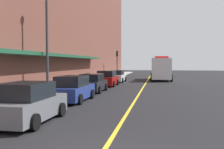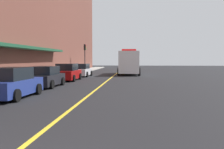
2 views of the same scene
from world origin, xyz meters
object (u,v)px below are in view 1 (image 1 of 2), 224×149
parked_car_3 (107,79)px  box_truck (161,69)px  street_lamp_left (47,35)px  parked_car_4 (117,76)px  parking_meter_1 (87,77)px  parked_car_2 (93,83)px  parked_car_0 (28,104)px  parked_car_1 (73,89)px  traffic_light_near (117,59)px

parked_car_3 → box_truck: bearing=-29.2°
box_truck → street_lamp_left: 22.46m
parked_car_4 → parking_meter_1: parked_car_4 is taller
parked_car_3 → street_lamp_left: size_ratio=0.62×
parked_car_2 → box_truck: box_truck is taller
parked_car_4 → box_truck: (5.75, 4.22, 0.86)m
box_truck → parked_car_0: bearing=-12.2°
box_truck → parked_car_4: bearing=-54.0°
parked_car_3 → street_lamp_left: (-2.06, -10.58, 3.62)m
parked_car_4 → parked_car_1: bearing=-179.5°
parked_car_3 → parked_car_1: bearing=179.9°
parked_car_0 → street_lamp_left: size_ratio=0.61×
parked_car_3 → parked_car_4: (0.04, 6.06, -0.05)m
parked_car_0 → parked_car_1: size_ratio=0.97×
parked_car_2 → street_lamp_left: (-1.93, -4.79, 3.66)m
parked_car_1 → parking_meter_1: bearing=10.2°
parked_car_0 → parking_meter_1: parked_car_0 is taller
parked_car_1 → parked_car_2: bearing=1.5°
parked_car_3 → parking_meter_1: parked_car_3 is taller
parked_car_4 → parked_car_0: bearing=-179.2°
parking_meter_1 → parked_car_0: bearing=-84.1°
parked_car_3 → parked_car_4: bearing=-0.2°
parked_car_1 → box_truck: size_ratio=0.57×
parked_car_0 → traffic_light_near: size_ratio=0.98×
box_truck → parking_meter_1: box_truck is taller
parked_car_4 → parking_meter_1: 8.90m
box_truck → traffic_light_near: (-7.19, 5.37, 1.56)m
parked_car_0 → parked_car_1: parked_car_0 is taller
parked_car_2 → parked_car_4: 11.84m
parked_car_4 → box_truck: 7.19m
street_lamp_left → parking_meter_1: bearing=85.6°
traffic_light_near → parked_car_1: bearing=-87.1°
parking_meter_1 → street_lamp_left: 8.57m
parked_car_4 → street_lamp_left: (-2.10, -16.64, 3.67)m
parked_car_2 → parking_meter_1: bearing=23.9°
parked_car_0 → parking_meter_1: bearing=6.3°
parked_car_0 → parked_car_1: 6.06m
parked_car_1 → street_lamp_left: bearing=74.6°
parked_car_3 → parking_meter_1: size_ratio=3.22×
parking_meter_1 → traffic_light_near: (0.06, 18.36, 2.10)m
traffic_light_near → parked_car_0: bearing=-87.5°
parked_car_0 → parked_car_2: parked_car_0 is taller
parked_car_1 → parked_car_2: 5.37m
parking_meter_1 → traffic_light_near: size_ratio=0.31×
parked_car_1 → parked_car_3: bearing=0.5°
parked_car_1 → box_truck: box_truck is taller
parked_car_1 → street_lamp_left: street_lamp_left is taller
parked_car_1 → box_truck: bearing=-14.5°
box_truck → parking_meter_1: bearing=-29.5°
parked_car_2 → parked_car_1: bearing=-178.7°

